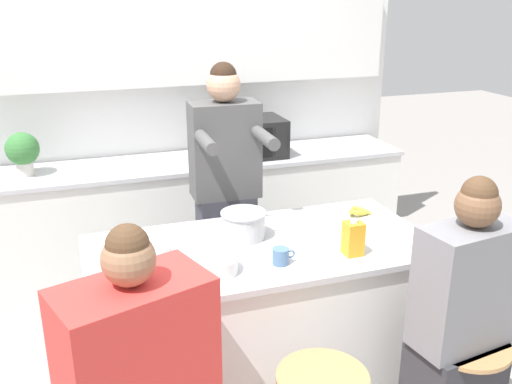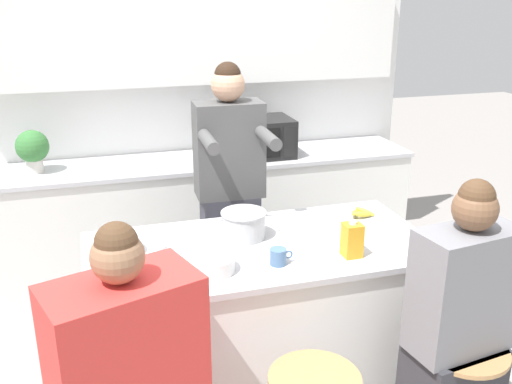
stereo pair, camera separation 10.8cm
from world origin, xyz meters
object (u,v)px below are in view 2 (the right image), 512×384
at_px(banana_bunch, 361,213).
at_px(coffee_cup_far, 278,257).
at_px(potted_plant, 33,148).
at_px(kitchen_island, 261,325).
at_px(coffee_cup_near, 159,253).
at_px(person_seated_near, 455,352).
at_px(fruit_bowl, 210,264).
at_px(person_cooking, 230,207).
at_px(cooking_pot, 244,225).
at_px(juice_carton, 352,240).
at_px(microwave, 258,137).

bearing_deg(banana_bunch, coffee_cup_far, -146.03).
bearing_deg(banana_bunch, potted_plant, 143.13).
relative_size(kitchen_island, banana_bunch, 10.47).
xyz_separation_m(coffee_cup_near, banana_bunch, (1.14, 0.25, -0.02)).
height_order(coffee_cup_far, potted_plant, potted_plant).
xyz_separation_m(person_seated_near, coffee_cup_near, (-1.16, 0.66, 0.32)).
height_order(fruit_bowl, coffee_cup_far, coffee_cup_far).
xyz_separation_m(fruit_bowl, potted_plant, (-0.84, 1.73, 0.15)).
bearing_deg(fruit_bowl, person_cooking, 70.58).
bearing_deg(banana_bunch, person_seated_near, -88.94).
height_order(coffee_cup_far, banana_bunch, coffee_cup_far).
xyz_separation_m(coffee_cup_far, banana_bunch, (0.62, 0.42, -0.01)).
relative_size(person_cooking, cooking_pot, 5.44).
relative_size(cooking_pot, coffee_cup_near, 2.62).
relative_size(person_seated_near, cooking_pot, 4.47).
bearing_deg(person_cooking, coffee_cup_near, -123.20).
relative_size(juice_carton, microwave, 0.36).
distance_m(person_seated_near, banana_bunch, 0.95).
distance_m(person_cooking, fruit_bowl, 0.94).
xyz_separation_m(person_seated_near, fruit_bowl, (-0.95, 0.51, 0.31)).
bearing_deg(cooking_pot, person_cooking, 83.06).
xyz_separation_m(microwave, potted_plant, (-1.57, 0.03, 0.03)).
height_order(cooking_pot, fruit_bowl, cooking_pot).
bearing_deg(banana_bunch, cooking_pot, -173.29).
height_order(kitchen_island, microwave, microwave).
relative_size(kitchen_island, potted_plant, 5.79).
distance_m(cooking_pot, microwave, 1.47).
relative_size(person_seated_near, juice_carton, 7.96).
bearing_deg(kitchen_island, fruit_bowl, -146.76).
relative_size(coffee_cup_far, microwave, 0.22).
height_order(cooking_pot, banana_bunch, cooking_pot).
bearing_deg(coffee_cup_far, person_cooking, 90.14).
bearing_deg(person_seated_near, banana_bunch, 83.10).
distance_m(kitchen_island, coffee_cup_far, 0.54).
relative_size(kitchen_island, person_seated_near, 1.19).
height_order(cooking_pot, coffee_cup_near, cooking_pot).
xyz_separation_m(cooking_pot, microwave, (0.49, 1.38, 0.08)).
xyz_separation_m(coffee_cup_far, juice_carton, (0.36, -0.01, 0.04)).
xyz_separation_m(kitchen_island, coffee_cup_far, (0.02, -0.22, 0.49)).
relative_size(cooking_pot, potted_plant, 1.08).
xyz_separation_m(kitchen_island, coffee_cup_near, (-0.50, -0.05, 0.50)).
distance_m(fruit_bowl, microwave, 1.85).
relative_size(coffee_cup_near, juice_carton, 0.68).
xyz_separation_m(coffee_cup_near, microwave, (0.94, 1.55, 0.11)).
bearing_deg(person_cooking, juice_carton, -66.87).
height_order(person_cooking, fruit_bowl, person_cooking).
height_order(kitchen_island, person_cooking, person_cooking).
bearing_deg(juice_carton, coffee_cup_near, 168.10).
xyz_separation_m(person_seated_near, juice_carton, (-0.28, 0.47, 0.36)).
xyz_separation_m(kitchen_island, banana_bunch, (0.64, 0.20, 0.48)).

